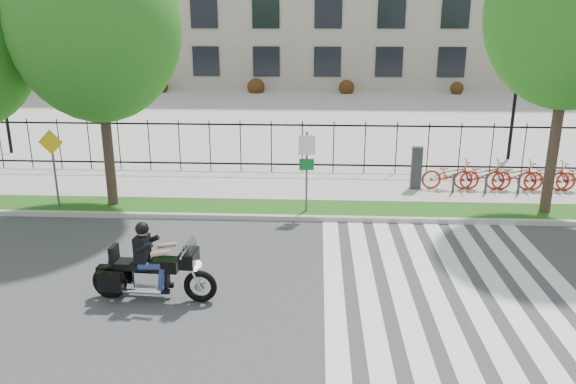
{
  "coord_description": "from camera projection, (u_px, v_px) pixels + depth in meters",
  "views": [
    {
      "loc": [
        1.77,
        -11.98,
        5.91
      ],
      "look_at": [
        0.97,
        3.0,
        1.25
      ],
      "focal_mm": 35.0,
      "sensor_mm": 36.0,
      "label": 1
    }
  ],
  "objects": [
    {
      "name": "street_tree_1",
      "position": [
        96.0,
        25.0,
        16.54
      ],
      "size": [
        5.03,
        5.03,
        8.48
      ],
      "color": "#31221B",
      "rests_on": "grass_verge"
    },
    {
      "name": "lamp_post_left",
      "position": [
        1.0,
        83.0,
        24.37
      ],
      "size": [
        1.06,
        0.7,
        4.25
      ],
      "color": "black",
      "rests_on": "ground"
    },
    {
      "name": "bike_share_station",
      "position": [
        545.0,
        176.0,
        19.45
      ],
      "size": [
        8.97,
        0.89,
        1.5
      ],
      "color": "#2D2D33",
      "rests_on": "sidewalk"
    },
    {
      "name": "grass_verge",
      "position": [
        261.0,
        208.0,
        17.97
      ],
      "size": [
        60.0,
        1.5,
        0.15
      ],
      "primitive_type": "cube",
      "color": "#194812",
      "rests_on": "ground"
    },
    {
      "name": "sign_pole_regulatory",
      "position": [
        307.0,
        161.0,
        17.05
      ],
      "size": [
        0.5,
        0.09,
        2.5
      ],
      "color": "#59595B",
      "rests_on": "grass_verge"
    },
    {
      "name": "crosswalk_stripes",
      "position": [
        447.0,
        284.0,
        13.02
      ],
      "size": [
        5.7,
        8.0,
        0.01
      ],
      "primitive_type": null,
      "color": "silver",
      "rests_on": "ground"
    },
    {
      "name": "sign_pole_warning",
      "position": [
        53.0,
        158.0,
        17.45
      ],
      "size": [
        0.78,
        0.09,
        2.49
      ],
      "color": "#59595B",
      "rests_on": "grass_verge"
    },
    {
      "name": "sidewalk",
      "position": [
        268.0,
        186.0,
        20.35
      ],
      "size": [
        60.0,
        3.5,
        0.15
      ],
      "primitive_type": "cube",
      "color": "#A7A49C",
      "rests_on": "ground"
    },
    {
      "name": "motorcycle_rider",
      "position": [
        152.0,
        269.0,
        12.12
      ],
      "size": [
        2.8,
        0.84,
        2.16
      ],
      "color": "black",
      "rests_on": "ground"
    },
    {
      "name": "street_tree_2",
      "position": [
        573.0,
        11.0,
        15.73
      ],
      "size": [
        4.83,
        4.83,
        8.74
      ],
      "color": "#31221B",
      "rests_on": "grass_verge"
    },
    {
      "name": "iron_fence",
      "position": [
        271.0,
        147.0,
        21.7
      ],
      "size": [
        30.0,
        0.06,
        2.0
      ],
      "primitive_type": null,
      "color": "black",
      "rests_on": "sidewalk"
    },
    {
      "name": "plaza",
      "position": [
        291.0,
        111.0,
        37.1
      ],
      "size": [
        80.0,
        34.0,
        0.1
      ],
      "primitive_type": "cube",
      "color": "#A7A49C",
      "rests_on": "ground"
    },
    {
      "name": "curb",
      "position": [
        258.0,
        217.0,
        17.16
      ],
      "size": [
        60.0,
        0.2,
        0.15
      ],
      "primitive_type": "cube",
      "color": "#A5A29B",
      "rests_on": "ground"
    },
    {
      "name": "lamp_post_right",
      "position": [
        517.0,
        86.0,
        23.26
      ],
      "size": [
        1.06,
        0.7,
        4.25
      ],
      "color": "black",
      "rests_on": "ground"
    },
    {
      "name": "ground",
      "position": [
        240.0,
        279.0,
        13.27
      ],
      "size": [
        120.0,
        120.0,
        0.0
      ],
      "primitive_type": "plane",
      "color": "#39393B",
      "rests_on": "ground"
    }
  ]
}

